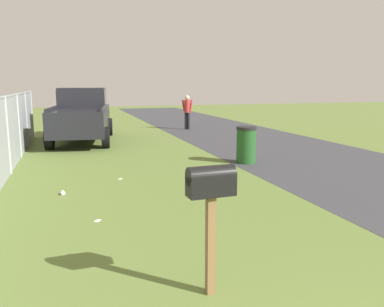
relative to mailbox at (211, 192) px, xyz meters
name	(u,v)px	position (x,y,z in m)	size (l,w,h in m)	color
mailbox	(211,192)	(0.00, 0.00, 0.00)	(0.23, 0.51, 1.42)	brown
pickup_truck	(82,113)	(12.35, 0.85, -0.03)	(5.54, 2.72, 2.09)	black
trash_bin	(246,145)	(6.38, -3.43, -0.61)	(0.57, 0.57, 1.05)	#1E4C1E
pedestrian	(187,110)	(14.97, -4.26, -0.16)	(0.33, 0.50, 1.69)	black
fence_section	(0,139)	(5.73, 2.85, -0.09)	(16.72, 0.07, 1.96)	#9EA3A8
litter_wrapper_far_scatter	(197,191)	(3.92, -1.14, -1.13)	(0.12, 0.08, 0.01)	silver
litter_cup_midfield_b	(63,193)	(4.52, 1.57, -1.10)	(0.08, 0.08, 0.10)	white
litter_wrapper_near_hydrant	(98,221)	(2.70, 1.00, -1.13)	(0.12, 0.08, 0.01)	silver
litter_wrapper_midfield_a	(120,179)	(5.51, 0.27, -1.13)	(0.12, 0.08, 0.01)	silver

